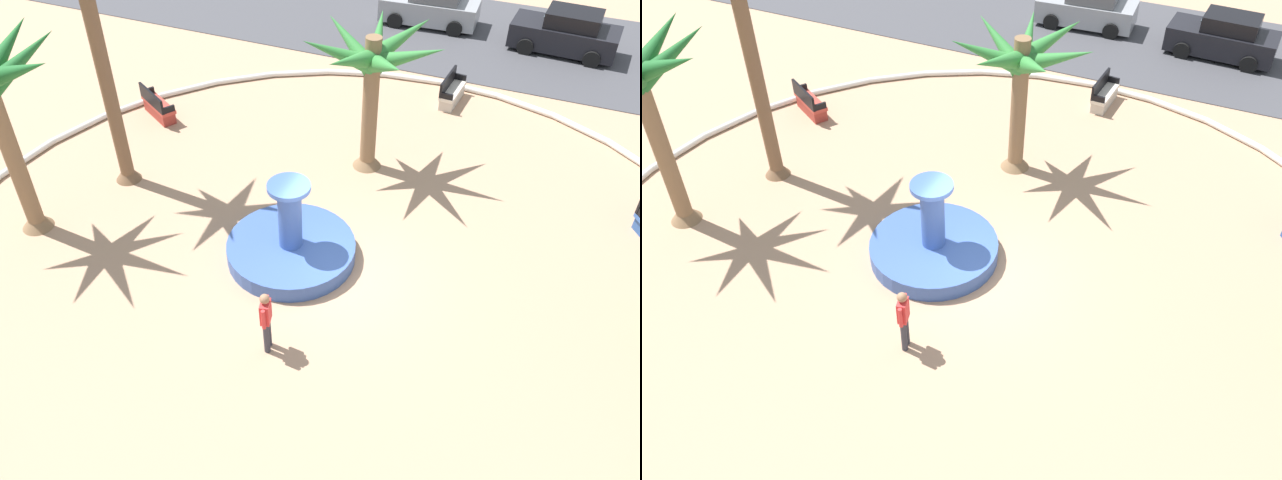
{
  "view_description": "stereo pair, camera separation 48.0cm",
  "coord_description": "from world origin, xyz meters",
  "views": [
    {
      "loc": [
        4.24,
        -11.05,
        11.68
      ],
      "look_at": [
        -0.37,
        0.07,
        1.0
      ],
      "focal_mm": 37.1,
      "sensor_mm": 36.0,
      "label": 1
    },
    {
      "loc": [
        4.68,
        -10.86,
        11.68
      ],
      "look_at": [
        -0.37,
        0.07,
        1.0
      ],
      "focal_mm": 37.1,
      "sensor_mm": 36.0,
      "label": 2
    }
  ],
  "objects": [
    {
      "name": "person_pedestrian_stroll",
      "position": [
        -0.48,
        -2.71,
        0.95
      ],
      "size": [
        0.28,
        0.52,
        1.7
      ],
      "color": "#33333D",
      "rests_on": "ground"
    },
    {
      "name": "bench_north",
      "position": [
        -8.22,
        4.85,
        0.35
      ],
      "size": [
        1.63,
        1.25,
        1.0
      ],
      "color": "#B73D33",
      "rests_on": "ground"
    },
    {
      "name": "street_asphalt",
      "position": [
        0.0,
        15.15,
        0.01
      ],
      "size": [
        48.0,
        8.0,
        0.03
      ],
      "primitive_type": "cube",
      "color": "#424247",
      "rests_on": "ground"
    },
    {
      "name": "bench_east",
      "position": [
        0.61,
        9.57,
        0.35
      ],
      "size": [
        0.61,
        1.63,
        1.0
      ],
      "color": "beige",
      "rests_on": "ground"
    },
    {
      "name": "fountain",
      "position": [
        -1.25,
        0.24,
        0.32
      ],
      "size": [
        3.3,
        3.3,
        2.3
      ],
      "color": "#38569E",
      "rests_on": "ground"
    },
    {
      "name": "palm_tree_mid_plaza",
      "position": [
        -0.81,
        4.85,
        3.26
      ],
      "size": [
        3.93,
        4.05,
        4.39
      ],
      "color": "brown",
      "rests_on": "ground"
    },
    {
      "name": "ground_plane",
      "position": [
        0.0,
        0.0,
        0.0
      ],
      "size": [
        80.0,
        80.0,
        0.0
      ],
      "primitive_type": "plane",
      "color": "tan"
    },
    {
      "name": "plaza_curb",
      "position": [
        0.0,
        0.0,
        0.1
      ],
      "size": [
        21.51,
        21.51,
        0.2
      ],
      "primitive_type": "torus",
      "color": "silver",
      "rests_on": "ground"
    },
    {
      "name": "parked_car_second",
      "position": [
        3.67,
        15.05,
        0.78
      ],
      "size": [
        4.08,
        2.08,
        1.67
      ],
      "color": "black",
      "rests_on": "ground"
    },
    {
      "name": "parked_car_leftmost",
      "position": [
        -1.84,
        15.6,
        0.78
      ],
      "size": [
        4.09,
        2.1,
        1.67
      ],
      "color": "gray",
      "rests_on": "ground"
    }
  ]
}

